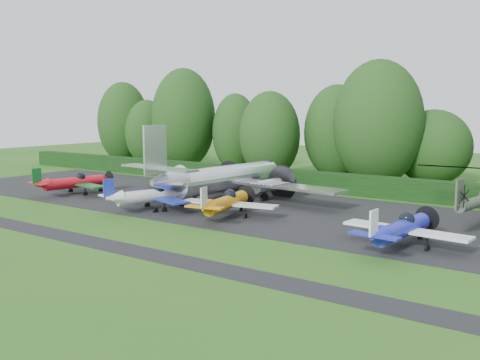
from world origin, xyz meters
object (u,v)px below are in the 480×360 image
Objects in this scene: light_plane_white at (152,195)px; light_plane_red at (75,182)px; transport_plane at (225,178)px; light_plane_orange at (227,202)px; light_plane_blue at (402,228)px.

light_plane_red is at bearing 156.08° from light_plane_white.
transport_plane reaches higher than light_plane_orange.
light_plane_white is 1.00× the size of light_plane_blue.
light_plane_blue reaches higher than light_plane_white.
transport_plane is at bearing 138.71° from light_plane_orange.
light_plane_orange is 14.08m from light_plane_blue.
transport_plane is 2.80× the size of light_plane_white.
transport_plane reaches higher than light_plane_blue.
light_plane_blue is (32.87, -1.67, 0.01)m from light_plane_red.
light_plane_red is 18.84m from light_plane_orange.
light_plane_blue reaches higher than light_plane_orange.
light_plane_white is at bearing -16.29° from light_plane_red.
transport_plane reaches higher than light_plane_red.
light_plane_red is at bearing -161.33° from transport_plane.
light_plane_orange is at bearing -10.85° from light_plane_red.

